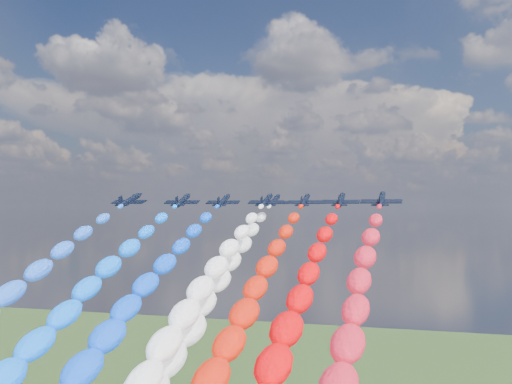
% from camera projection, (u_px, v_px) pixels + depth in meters
% --- Properties ---
extents(jet_0, '(9.44, 12.47, 6.06)m').
position_uv_depth(jet_0, '(130.00, 200.00, 151.70)').
color(jet_0, black).
extents(jet_1, '(9.49, 12.50, 6.06)m').
position_uv_depth(jet_1, '(183.00, 200.00, 157.81)').
color(jet_1, black).
extents(trail_1, '(6.68, 107.86, 51.85)m').
position_uv_depth(trail_1, '(50.00, 341.00, 104.26)').
color(trail_1, '#0865FF').
extents(jet_2, '(9.27, 12.35, 6.06)m').
position_uv_depth(jet_2, '(223.00, 201.00, 163.80)').
color(jet_2, black).
extents(trail_2, '(6.68, 107.86, 51.85)m').
position_uv_depth(trail_2, '(118.00, 334.00, 110.25)').
color(trail_2, blue).
extents(jet_3, '(8.81, 12.02, 6.06)m').
position_uv_depth(jet_3, '(266.00, 200.00, 157.15)').
color(jet_3, black).
extents(trail_3, '(6.68, 107.86, 51.85)m').
position_uv_depth(trail_3, '(176.00, 342.00, 103.60)').
color(trail_3, white).
extents(jet_4, '(9.47, 12.49, 6.06)m').
position_uv_depth(jet_4, '(274.00, 201.00, 170.17)').
color(jet_4, black).
extents(trail_4, '(6.68, 107.86, 51.85)m').
position_uv_depth(trail_4, '(197.00, 327.00, 116.62)').
color(trail_4, silver).
extents(jet_5, '(9.05, 12.19, 6.06)m').
position_uv_depth(jet_5, '(305.00, 200.00, 158.00)').
color(jet_5, black).
extents(trail_5, '(6.68, 107.86, 51.85)m').
position_uv_depth(trail_5, '(235.00, 341.00, 104.45)').
color(trail_5, red).
extents(jet_6, '(9.34, 12.40, 6.06)m').
position_uv_depth(jet_6, '(341.00, 200.00, 144.73)').
color(jet_6, black).
extents(trail_6, '(6.68, 107.86, 51.85)m').
position_uv_depth(trail_6, '(282.00, 361.00, 91.18)').
color(trail_6, red).
extents(jet_7, '(8.95, 12.12, 6.06)m').
position_uv_depth(jet_7, '(381.00, 199.00, 133.96)').
color(jet_7, black).
extents(trail_7, '(6.68, 107.86, 51.85)m').
position_uv_depth(trail_7, '(342.00, 381.00, 80.41)').
color(trail_7, red).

